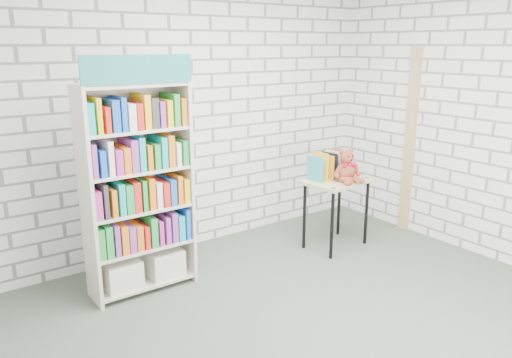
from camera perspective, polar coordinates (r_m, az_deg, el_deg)
ground at (r=4.17m, az=7.43°, el=-15.72°), size 4.50×4.50×0.00m
room_shell at (r=3.60m, az=8.40°, el=9.45°), size 4.52×4.02×2.81m
bookshelf at (r=4.40m, az=-13.37°, el=-1.03°), size 0.92×0.36×2.06m
display_table at (r=5.37m, az=9.22°, el=-1.14°), size 0.75×0.56×0.75m
table_books at (r=5.37m, az=8.39°, el=1.67°), size 0.51×0.27×0.29m
teddy_bear at (r=5.26m, az=10.38°, el=1.20°), size 0.31×0.30×0.34m
door_trim at (r=5.99m, az=17.17°, el=4.07°), size 0.05×0.12×2.10m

